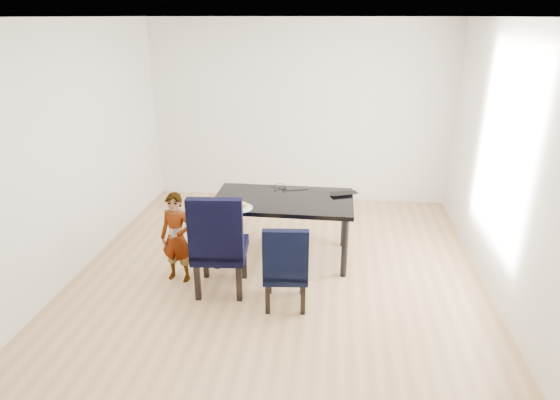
# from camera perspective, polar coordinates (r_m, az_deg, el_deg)

# --- Properties ---
(floor) EXTENTS (4.50, 5.00, 0.01)m
(floor) POSITION_cam_1_polar(r_m,az_deg,el_deg) (5.27, -0.27, -9.49)
(floor) COLOR tan
(floor) RESTS_ON ground
(ceiling) EXTENTS (4.50, 5.00, 0.01)m
(ceiling) POSITION_cam_1_polar(r_m,az_deg,el_deg) (4.51, -0.34, 21.48)
(ceiling) COLOR white
(ceiling) RESTS_ON wall_back
(wall_back) EXTENTS (4.50, 0.01, 2.70)m
(wall_back) POSITION_cam_1_polar(r_m,az_deg,el_deg) (7.13, 2.33, 10.55)
(wall_back) COLOR white
(wall_back) RESTS_ON ground
(wall_front) EXTENTS (4.50, 0.01, 2.70)m
(wall_front) POSITION_cam_1_polar(r_m,az_deg,el_deg) (2.46, -8.00, -12.24)
(wall_front) COLOR silver
(wall_front) RESTS_ON ground
(wall_left) EXTENTS (0.01, 5.00, 2.70)m
(wall_left) POSITION_cam_1_polar(r_m,az_deg,el_deg) (5.47, -24.54, 5.19)
(wall_left) COLOR white
(wall_left) RESTS_ON ground
(wall_right) EXTENTS (0.01, 5.00, 2.70)m
(wall_right) POSITION_cam_1_polar(r_m,az_deg,el_deg) (4.97, 26.51, 3.34)
(wall_right) COLOR white
(wall_right) RESTS_ON ground
(dining_table) EXTENTS (1.60, 0.90, 0.75)m
(dining_table) POSITION_cam_1_polar(r_m,az_deg,el_deg) (5.53, 0.39, -3.45)
(dining_table) COLOR black
(dining_table) RESTS_ON floor
(chair_left) EXTENTS (0.58, 0.60, 1.11)m
(chair_left) POSITION_cam_1_polar(r_m,az_deg,el_deg) (4.85, -7.31, -5.00)
(chair_left) COLOR black
(chair_left) RESTS_ON floor
(chair_right) EXTENTS (0.47, 0.49, 0.90)m
(chair_right) POSITION_cam_1_polar(r_m,az_deg,el_deg) (4.62, 0.69, -7.79)
(chair_right) COLOR black
(chair_right) RESTS_ON floor
(child) EXTENTS (0.40, 0.29, 1.00)m
(child) POSITION_cam_1_polar(r_m,az_deg,el_deg) (5.13, -12.48, -4.52)
(child) COLOR orange
(child) RESTS_ON floor
(plate) EXTENTS (0.31, 0.31, 0.01)m
(plate) POSITION_cam_1_polar(r_m,az_deg,el_deg) (5.12, -4.81, -0.95)
(plate) COLOR silver
(plate) RESTS_ON dining_table
(sandwich) EXTENTS (0.17, 0.09, 0.06)m
(sandwich) POSITION_cam_1_polar(r_m,az_deg,el_deg) (5.11, -4.83, -0.52)
(sandwich) COLOR gold
(sandwich) RESTS_ON plate
(laptop) EXTENTS (0.38, 0.31, 0.03)m
(laptop) POSITION_cam_1_polar(r_m,az_deg,el_deg) (5.58, 7.66, 0.91)
(laptop) COLOR black
(laptop) RESTS_ON dining_table
(cable_tangle) EXTENTS (0.19, 0.19, 0.01)m
(cable_tangle) POSITION_cam_1_polar(r_m,az_deg,el_deg) (5.63, 0.07, 1.22)
(cable_tangle) COLOR black
(cable_tangle) RESTS_ON dining_table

